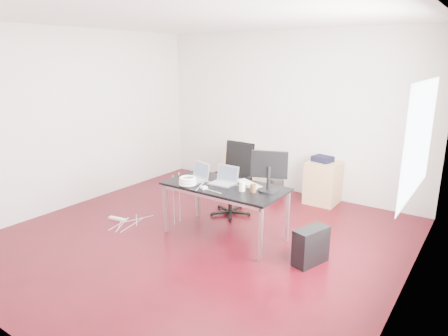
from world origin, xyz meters
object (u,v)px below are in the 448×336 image
Objects in this scene: office_chair at (234,175)px; pc_tower at (311,246)px; desk at (225,189)px; filing_cabinet_right at (323,183)px; filing_cabinet_left at (241,168)px.

office_chair reaches higher than pc_tower.
office_chair is 1.86m from pc_tower.
office_chair is at bearing 115.98° from desk.
desk is 2.29× the size of filing_cabinet_right.
filing_cabinet_right is at bearing 125.36° from pc_tower.
desk is 1.32m from pc_tower.
desk reaches higher than filing_cabinet_left.
pc_tower is at bearing -72.16° from filing_cabinet_right.
filing_cabinet_right is 1.56× the size of pc_tower.
filing_cabinet_right reaches higher than pc_tower.
pc_tower is at bearing -1.16° from desk.
office_chair is 1.40m from filing_cabinet_left.
filing_cabinet_left and filing_cabinet_right have the same top height.
filing_cabinet_left is 1.56× the size of pc_tower.
office_chair is 1.54× the size of filing_cabinet_left.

